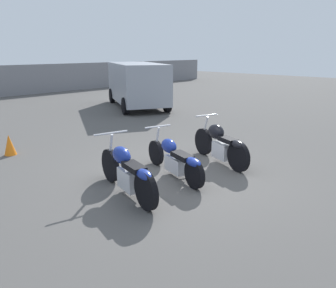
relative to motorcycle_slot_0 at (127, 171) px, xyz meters
name	(u,v)px	position (x,y,z in m)	size (l,w,h in m)	color
ground_plane	(179,177)	(1.27, -0.11, -0.44)	(60.00, 60.00, 0.00)	#514F4C
motorcycle_slot_0	(127,171)	(0.00, 0.00, 0.00)	(0.80, 2.08, 1.03)	black
motorcycle_slot_1	(175,158)	(1.26, -0.01, -0.06)	(0.88, 2.06, 0.93)	black
motorcycle_slot_2	(221,144)	(2.62, -0.19, 0.01)	(0.88, 1.95, 1.03)	black
parked_van	(137,83)	(6.60, 7.19, 0.67)	(3.88, 5.00, 1.99)	#999EA8
traffic_cone_near	(9,145)	(-0.49, 3.97, -0.18)	(0.29, 0.29, 0.52)	orange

